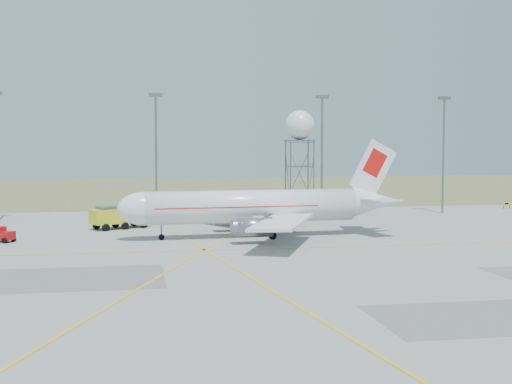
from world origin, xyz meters
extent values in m
plane|color=#A1A09C|center=(0.00, 0.00, 0.00)|extent=(400.00, 400.00, 0.00)
cube|color=olive|center=(0.00, 140.00, 0.01)|extent=(400.00, 120.00, 0.03)
cylinder|color=slate|center=(-10.00, 66.00, 10.00)|extent=(0.36, 0.36, 20.00)
cube|color=slate|center=(-10.00, 66.00, 20.20)|extent=(2.20, 0.50, 0.60)
cylinder|color=slate|center=(18.00, 66.00, 10.00)|extent=(0.36, 0.36, 20.00)
cube|color=slate|center=(18.00, 66.00, 20.20)|extent=(2.20, 0.50, 0.60)
cylinder|color=slate|center=(40.00, 66.00, 10.00)|extent=(0.36, 0.36, 20.00)
cube|color=slate|center=(40.00, 66.00, 20.20)|extent=(2.20, 0.50, 0.60)
cylinder|color=black|center=(55.00, 72.00, 0.40)|extent=(0.10, 0.10, 0.80)
cylinder|color=black|center=(56.20, 72.00, 0.40)|extent=(0.10, 0.10, 0.80)
cube|color=yellow|center=(55.60, 72.00, 0.95)|extent=(1.60, 0.15, 0.50)
cube|color=black|center=(55.60, 71.92, 0.95)|extent=(0.80, 0.03, 0.30)
cylinder|color=white|center=(1.53, 40.61, 4.08)|extent=(28.14, 6.12, 4.30)
ellipsoid|color=white|center=(-12.40, 39.69, 4.08)|extent=(7.14, 4.74, 4.30)
cube|color=black|center=(-13.68, 39.60, 4.72)|extent=(1.78, 2.46, 1.05)
cone|color=white|center=(18.68, 41.74, 4.40)|extent=(6.71, 4.71, 4.30)
cube|color=white|center=(18.68, 41.74, 8.91)|extent=(6.89, 0.77, 8.08)
cube|color=red|center=(18.89, 41.75, 9.66)|extent=(3.72, 0.61, 4.14)
cube|color=white|center=(17.92, 45.13, 4.94)|extent=(3.82, 6.12, 0.19)
cube|color=white|center=(18.37, 38.27, 4.94)|extent=(3.82, 6.12, 0.19)
cube|color=white|center=(2.50, 50.36, 3.01)|extent=(13.01, 17.47, 0.39)
cube|color=white|center=(3.78, 31.07, 3.01)|extent=(11.27, 17.85, 0.39)
cylinder|color=slate|center=(0.05, 46.75, 2.04)|extent=(4.66, 2.76, 2.47)
cylinder|color=slate|center=(0.87, 34.32, 2.04)|extent=(4.66, 2.76, 2.47)
cube|color=red|center=(-0.61, 40.46, 4.19)|extent=(21.72, 5.74, 0.13)
cylinder|color=black|center=(-10.25, 39.83, 0.48)|extent=(0.80, 0.80, 0.97)
cube|color=black|center=(3.68, 40.75, 0.48)|extent=(1.50, 6.50, 0.97)
cylinder|color=slate|center=(3.68, 40.75, 0.97)|extent=(0.27, 0.27, 1.93)
cylinder|color=slate|center=(11.85, 62.92, 6.40)|extent=(0.24, 0.24, 12.81)
cylinder|color=slate|center=(15.80, 62.92, 6.40)|extent=(0.24, 0.24, 12.81)
cylinder|color=slate|center=(15.80, 66.86, 6.40)|extent=(0.24, 0.24, 12.81)
cylinder|color=slate|center=(11.85, 66.86, 6.40)|extent=(0.24, 0.24, 12.81)
cube|color=slate|center=(13.82, 64.89, 12.81)|extent=(4.54, 4.54, 0.25)
sphere|color=white|center=(13.82, 64.89, 15.37)|extent=(4.93, 4.93, 4.93)
cube|color=yellow|center=(-15.67, 52.88, 1.90)|extent=(8.85, 6.63, 2.09)
cube|color=yellow|center=(-13.01, 54.35, 2.75)|extent=(3.28, 3.43, 1.33)
cube|color=black|center=(-12.43, 54.67, 2.85)|extent=(1.28, 2.21, 0.95)
cube|color=slate|center=(-16.50, 52.42, 3.13)|extent=(5.26, 4.29, 0.38)
cube|color=#A70B10|center=(-29.83, 41.05, 0.86)|extent=(2.98, 2.64, 1.03)
cube|color=#A70B10|center=(-30.32, 41.34, 1.66)|extent=(1.57, 1.70, 0.57)
camera|label=1|loc=(-13.78, -51.61, 12.50)|focal=50.00mm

